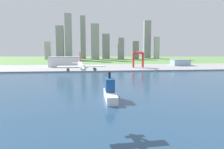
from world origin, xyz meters
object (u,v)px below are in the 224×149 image
object	(u,v)px
ferry_boat	(110,92)
warehouse_main	(65,62)
port_crane_red	(138,56)
warehouse_annex	(180,62)
airplane_landing	(82,66)

from	to	relation	value
ferry_boat	warehouse_main	distance (m)	328.29
port_crane_red	warehouse_annex	bearing A→B (deg)	20.41
port_crane_red	warehouse_main	xyz separation A→B (m)	(-162.61, 39.16, -14.36)
ferry_boat	port_crane_red	xyz separation A→B (m)	(86.63, 280.16, 20.60)
port_crane_red	warehouse_annex	distance (m)	120.06
airplane_landing	port_crane_red	xyz separation A→B (m)	(111.40, 347.53, -11.44)
ferry_boat	airplane_landing	bearing A→B (deg)	-110.19
port_crane_red	ferry_boat	bearing A→B (deg)	-107.18
warehouse_main	warehouse_annex	bearing A→B (deg)	0.47
ferry_boat	warehouse_annex	size ratio (longest dim) A/B	1.16
port_crane_red	warehouse_main	size ratio (longest dim) A/B	0.57
port_crane_red	airplane_landing	bearing A→B (deg)	-107.77
port_crane_red	warehouse_annex	size ratio (longest dim) A/B	1.01
port_crane_red	warehouse_main	distance (m)	167.87
airplane_landing	port_crane_red	size ratio (longest dim) A/B	0.90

